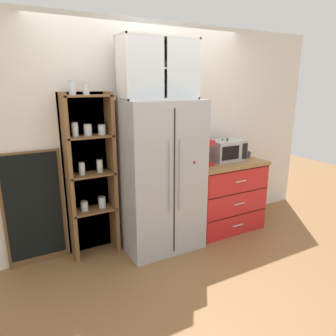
% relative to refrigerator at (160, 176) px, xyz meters
% --- Properties ---
extents(ground_plane, '(10.75, 10.75, 0.00)m').
position_rel_refrigerator_xyz_m(ground_plane, '(-0.00, -0.03, -0.85)').
color(ground_plane, olive).
extents(wall_back_cream, '(5.05, 0.10, 2.55)m').
position_rel_refrigerator_xyz_m(wall_back_cream, '(-0.00, 0.37, 0.42)').
color(wall_back_cream, silver).
rests_on(wall_back_cream, ground).
extents(refrigerator, '(0.88, 0.66, 1.71)m').
position_rel_refrigerator_xyz_m(refrigerator, '(0.00, 0.00, 0.00)').
color(refrigerator, '#ADAFB5').
rests_on(refrigerator, ground).
extents(pantry_shelf_column, '(0.54, 0.28, 1.90)m').
position_rel_refrigerator_xyz_m(pantry_shelf_column, '(-0.73, 0.26, 0.09)').
color(pantry_shelf_column, brown).
rests_on(pantry_shelf_column, ground).
extents(counter_cabinet, '(0.98, 0.62, 0.91)m').
position_rel_refrigerator_xyz_m(counter_cabinet, '(0.95, 0.02, -0.39)').
color(counter_cabinet, red).
rests_on(counter_cabinet, ground).
extents(microwave, '(0.44, 0.33, 0.26)m').
position_rel_refrigerator_xyz_m(microwave, '(0.99, 0.07, 0.19)').
color(microwave, '#ADAFB5').
rests_on(microwave, counter_cabinet).
extents(coffee_maker, '(0.17, 0.20, 0.31)m').
position_rel_refrigerator_xyz_m(coffee_maker, '(0.60, 0.03, 0.22)').
color(coffee_maker, red).
rests_on(coffee_maker, counter_cabinet).
extents(mug_charcoal, '(0.11, 0.08, 0.08)m').
position_rel_refrigerator_xyz_m(mug_charcoal, '(1.34, 0.05, 0.10)').
color(mug_charcoal, '#2D2D33').
rests_on(mug_charcoal, counter_cabinet).
extents(bottle_amber, '(0.06, 0.06, 0.27)m').
position_rel_refrigerator_xyz_m(bottle_amber, '(0.95, 0.10, 0.18)').
color(bottle_amber, brown).
rests_on(bottle_amber, counter_cabinet).
extents(bottle_green, '(0.06, 0.06, 0.30)m').
position_rel_refrigerator_xyz_m(bottle_green, '(0.95, 0.01, 0.19)').
color(bottle_green, '#285B33').
rests_on(bottle_green, counter_cabinet).
extents(upper_cabinet, '(0.84, 0.32, 0.63)m').
position_rel_refrigerator_xyz_m(upper_cabinet, '(-0.00, 0.05, 1.16)').
color(upper_cabinet, silver).
rests_on(upper_cabinet, refrigerator).
extents(chalkboard_menu, '(0.60, 0.04, 1.22)m').
position_rel_refrigerator_xyz_m(chalkboard_menu, '(-1.32, 0.29, -0.24)').
color(chalkboard_menu, brown).
rests_on(chalkboard_menu, ground).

